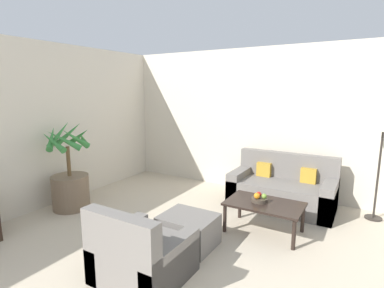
% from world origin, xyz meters
% --- Properties ---
extents(wall_back, '(8.79, 0.06, 2.70)m').
position_xyz_m(wall_back, '(0.00, 6.36, 1.35)').
color(wall_back, beige).
rests_on(wall_back, ground_plane).
extents(wall_left, '(0.06, 7.93, 2.70)m').
position_xyz_m(wall_left, '(-3.63, 3.16, 1.35)').
color(wall_left, beige).
rests_on(wall_left, ground_plane).
extents(potted_palm, '(0.76, 0.76, 1.44)m').
position_xyz_m(potted_palm, '(-3.18, 3.90, 0.45)').
color(potted_palm, brown).
rests_on(potted_palm, ground_plane).
extents(sofa_loveseat, '(1.65, 0.82, 0.87)m').
position_xyz_m(sofa_loveseat, '(-0.21, 5.76, 0.29)').
color(sofa_loveseat, slate).
rests_on(sofa_loveseat, ground_plane).
extents(floor_lamp, '(0.28, 0.28, 1.63)m').
position_xyz_m(floor_lamp, '(1.12, 5.99, 1.37)').
color(floor_lamp, '#2D2823').
rests_on(floor_lamp, ground_plane).
extents(coffee_table, '(1.01, 0.63, 0.42)m').
position_xyz_m(coffee_table, '(-0.19, 4.71, 0.37)').
color(coffee_table, black).
rests_on(coffee_table, ground_plane).
extents(fruit_bowl, '(0.22, 0.22, 0.05)m').
position_xyz_m(fruit_bowl, '(-0.26, 4.72, 0.45)').
color(fruit_bowl, '#42382D').
rests_on(fruit_bowl, coffee_table).
extents(apple_red, '(0.07, 0.07, 0.07)m').
position_xyz_m(apple_red, '(-0.29, 4.76, 0.51)').
color(apple_red, red).
rests_on(apple_red, fruit_bowl).
extents(apple_green, '(0.07, 0.07, 0.07)m').
position_xyz_m(apple_green, '(-0.20, 4.73, 0.51)').
color(apple_green, olive).
rests_on(apple_green, fruit_bowl).
extents(orange_fruit, '(0.08, 0.08, 0.08)m').
position_xyz_m(orange_fruit, '(-0.29, 4.68, 0.51)').
color(orange_fruit, orange).
rests_on(orange_fruit, fruit_bowl).
extents(armchair, '(0.86, 0.82, 0.81)m').
position_xyz_m(armchair, '(-0.95, 3.05, 0.26)').
color(armchair, slate).
rests_on(armchair, ground_plane).
extents(ottoman, '(0.66, 0.55, 0.39)m').
position_xyz_m(ottoman, '(-0.89, 3.88, 0.20)').
color(ottoman, slate).
rests_on(ottoman, ground_plane).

